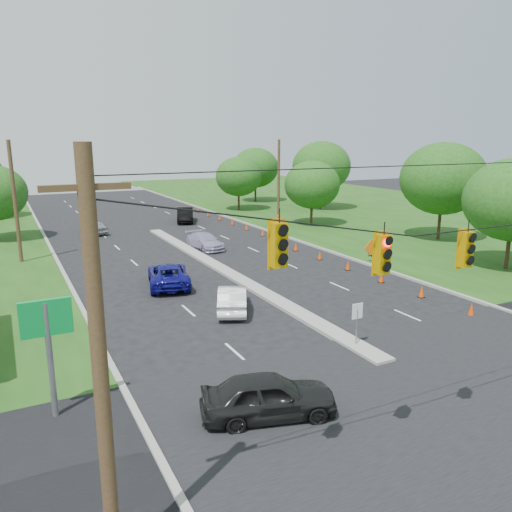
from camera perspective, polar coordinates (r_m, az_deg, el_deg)
ground at (r=19.19m, az=22.89°, el=-16.01°), size 160.00×160.00×0.00m
cross_street at (r=19.19m, az=22.89°, el=-16.01°), size 160.00×14.00×0.02m
curb_left at (r=41.51m, az=-21.91°, el=-0.32°), size 0.25×110.00×0.16m
curb_right at (r=47.57m, az=3.01°, el=2.26°), size 0.25×110.00×0.16m
median at (r=35.29m, az=-3.89°, el=-1.64°), size 1.00×34.00×0.18m
median_sign at (r=22.46m, az=11.49°, el=-6.76°), size 0.55×0.06×2.05m
signal_span at (r=16.79m, az=26.88°, el=-2.26°), size 25.60×0.32×9.00m
utility_pole_far_left at (r=40.64m, az=-25.83°, el=5.51°), size 0.28×0.28×9.00m
utility_pole_far_right at (r=52.43m, az=2.60°, el=8.26°), size 0.28×0.28×9.00m
cone_1 at (r=28.53m, az=23.39°, el=-5.63°), size 0.32×0.32×0.70m
cone_2 at (r=30.73m, az=18.40°, el=-3.89°), size 0.32×0.32×0.70m
cone_3 at (r=33.16m, az=14.12°, el=-2.37°), size 0.32×0.32×0.70m
cone_4 at (r=35.76m, az=10.45°, el=-1.05°), size 0.32×0.32×0.70m
cone_5 at (r=38.51m, az=7.30°, el=0.08°), size 0.32×0.32×0.70m
cone_6 at (r=41.37m, az=4.57°, el=1.07°), size 0.32×0.32×0.70m
cone_7 at (r=44.61m, az=2.88°, el=1.99°), size 0.32×0.32×0.70m
cone_8 at (r=47.62m, az=0.77°, el=2.72°), size 0.32×0.32×0.70m
cone_9 at (r=50.69m, az=-1.08°, el=3.36°), size 0.32×0.32×0.70m
cone_10 at (r=53.81m, az=-2.72°, el=3.93°), size 0.32×0.32×0.70m
cone_11 at (r=56.98m, az=-4.18°, el=4.43°), size 0.32×0.32×0.70m
cone_12 at (r=60.18m, az=-5.49°, el=4.88°), size 0.32×0.32×0.70m
cone_13 at (r=63.42m, az=-6.67°, el=5.27°), size 0.32×0.32×0.70m
work_sign_1 at (r=38.11m, az=13.02°, el=0.86°), size 1.27×0.58×1.37m
work_sign_2 at (r=49.43m, az=2.56°, el=3.97°), size 1.27×0.58×1.37m
tree_8 at (r=48.08m, az=20.59°, el=8.28°), size 7.56×7.56×8.82m
tree_9 at (r=53.42m, az=6.43°, el=8.11°), size 5.88×5.88×6.86m
tree_10 at (r=66.07m, az=7.50°, el=10.12°), size 7.56×7.56×8.82m
tree_11 at (r=73.51m, az=-0.07°, el=10.06°), size 6.72×6.72×7.84m
tree_12 at (r=64.65m, az=-2.01°, el=9.06°), size 5.88×5.88×6.86m
black_sedan at (r=17.11m, az=1.44°, el=-15.69°), size 4.82×2.97×1.53m
white_sedan at (r=26.87m, az=-2.73°, el=-4.86°), size 3.14×4.48×1.40m
blue_pickup at (r=31.81m, az=-9.98°, el=-2.12°), size 3.55×5.63×1.45m
silver_car_far at (r=42.16m, az=-5.85°, el=1.70°), size 2.23×4.69×1.32m
silver_car_oncoming at (r=51.05m, az=-18.02°, el=3.13°), size 2.40×4.10×1.31m
dark_car_receding at (r=56.19m, az=-8.10°, el=4.68°), size 3.24×5.20×1.62m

